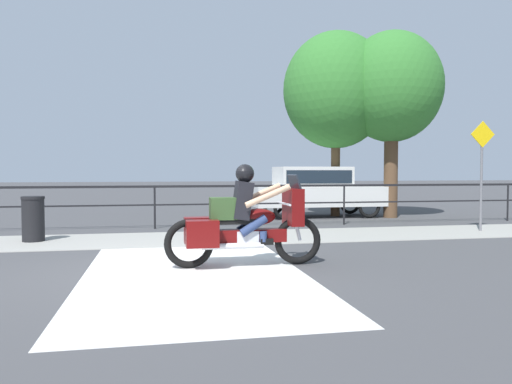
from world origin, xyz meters
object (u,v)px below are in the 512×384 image
(street_sign, at_px, (482,164))
(motorcycle, at_px, (243,222))
(parked_car, at_px, (317,188))
(tree_behind_sign, at_px, (392,88))
(trash_bin, at_px, (33,219))
(tree_behind_car, at_px, (336,91))

(street_sign, bearing_deg, motorcycle, -153.08)
(parked_car, distance_m, tree_behind_sign, 3.90)
(trash_bin, relative_size, tree_behind_car, 0.16)
(street_sign, bearing_deg, tree_behind_sign, 98.02)
(parked_car, height_order, tree_behind_car, tree_behind_car)
(motorcycle, xyz_separation_m, parked_car, (3.72, 7.73, 0.23))
(motorcycle, height_order, tree_behind_car, tree_behind_car)
(street_sign, relative_size, tree_behind_car, 0.45)
(motorcycle, xyz_separation_m, trash_bin, (-3.84, 3.50, -0.22))
(trash_bin, bearing_deg, parked_car, 29.22)
(parked_car, xyz_separation_m, trash_bin, (-7.56, -4.23, -0.45))
(street_sign, bearing_deg, trash_bin, 178.77)
(tree_behind_car, bearing_deg, trash_bin, -152.13)
(tree_behind_sign, bearing_deg, trash_bin, -160.16)
(tree_behind_car, bearing_deg, street_sign, -65.81)
(motorcycle, relative_size, tree_behind_sign, 0.42)
(trash_bin, bearing_deg, tree_behind_sign, 19.84)
(motorcycle, xyz_separation_m, street_sign, (6.46, 3.28, 0.94))
(trash_bin, distance_m, tree_behind_car, 9.99)
(motorcycle, bearing_deg, parked_car, 66.40)
(tree_behind_sign, bearing_deg, street_sign, -81.98)
(tree_behind_car, bearing_deg, motorcycle, -119.26)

